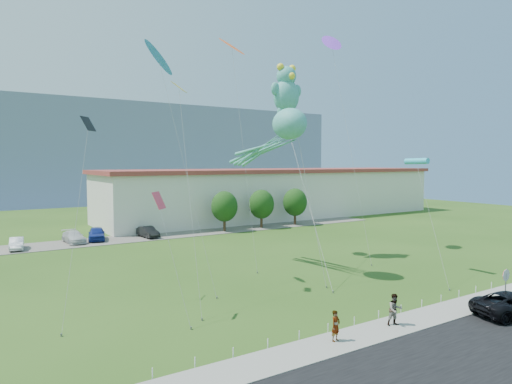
{
  "coord_description": "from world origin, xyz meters",
  "views": [
    {
      "loc": [
        -19.57,
        -19.69,
        9.3
      ],
      "look_at": [
        -1.7,
        8.0,
        7.17
      ],
      "focal_mm": 32.0,
      "sensor_mm": 36.0,
      "label": 1
    }
  ],
  "objects_px": {
    "stop_sign": "(506,279)",
    "pedestrian_left": "(336,326)",
    "parked_car_black": "(148,232)",
    "octopus_kite": "(279,135)",
    "parked_car_silver": "(17,244)",
    "pedestrian_right": "(395,310)",
    "parked_car_white": "(74,237)",
    "warehouse": "(278,193)",
    "teddy_bear_kite": "(286,92)",
    "parked_car_blue": "(97,234)"
  },
  "relations": [
    {
      "from": "pedestrian_left",
      "to": "octopus_kite",
      "type": "xyz_separation_m",
      "value": [
        6.11,
        13.59,
        10.63
      ]
    },
    {
      "from": "warehouse",
      "to": "parked_car_black",
      "type": "relative_size",
      "value": 14.95
    },
    {
      "from": "parked_car_silver",
      "to": "parked_car_white",
      "type": "bearing_deg",
      "value": 17.1
    },
    {
      "from": "pedestrian_right",
      "to": "octopus_kite",
      "type": "height_order",
      "value": "octopus_kite"
    },
    {
      "from": "parked_car_silver",
      "to": "parked_car_blue",
      "type": "bearing_deg",
      "value": 16.01
    },
    {
      "from": "pedestrian_left",
      "to": "pedestrian_right",
      "type": "xyz_separation_m",
      "value": [
        4.38,
        -0.13,
        0.1
      ]
    },
    {
      "from": "pedestrian_left",
      "to": "parked_car_silver",
      "type": "xyz_separation_m",
      "value": [
        -11.32,
        37.05,
        -0.2
      ]
    },
    {
      "from": "parked_car_white",
      "to": "octopus_kite",
      "type": "bearing_deg",
      "value": -68.5
    },
    {
      "from": "warehouse",
      "to": "pedestrian_right",
      "type": "height_order",
      "value": "warehouse"
    },
    {
      "from": "warehouse",
      "to": "pedestrian_right",
      "type": "bearing_deg",
      "value": -118.41
    },
    {
      "from": "parked_car_silver",
      "to": "teddy_bear_kite",
      "type": "relative_size",
      "value": 0.21
    },
    {
      "from": "parked_car_white",
      "to": "pedestrian_right",
      "type": "bearing_deg",
      "value": -79.28
    },
    {
      "from": "warehouse",
      "to": "stop_sign",
      "type": "xyz_separation_m",
      "value": [
        -16.5,
        -48.21,
        -2.26
      ]
    },
    {
      "from": "warehouse",
      "to": "parked_car_white",
      "type": "relative_size",
      "value": 13.15
    },
    {
      "from": "pedestrian_left",
      "to": "parked_car_white",
      "type": "relative_size",
      "value": 0.34
    },
    {
      "from": "pedestrian_left",
      "to": "teddy_bear_kite",
      "type": "height_order",
      "value": "teddy_bear_kite"
    },
    {
      "from": "octopus_kite",
      "to": "stop_sign",
      "type": "bearing_deg",
      "value": -65.13
    },
    {
      "from": "pedestrian_right",
      "to": "parked_car_black",
      "type": "height_order",
      "value": "pedestrian_right"
    },
    {
      "from": "octopus_kite",
      "to": "teddy_bear_kite",
      "type": "height_order",
      "value": "teddy_bear_kite"
    },
    {
      "from": "pedestrian_left",
      "to": "pedestrian_right",
      "type": "distance_m",
      "value": 4.38
    },
    {
      "from": "pedestrian_left",
      "to": "parked_car_white",
      "type": "xyz_separation_m",
      "value": [
        -5.35,
        38.13,
        -0.16
      ]
    },
    {
      "from": "stop_sign",
      "to": "pedestrian_right",
      "type": "distance_m",
      "value": 8.94
    },
    {
      "from": "parked_car_blue",
      "to": "octopus_kite",
      "type": "relative_size",
      "value": 0.34
    },
    {
      "from": "stop_sign",
      "to": "parked_car_black",
      "type": "height_order",
      "value": "stop_sign"
    },
    {
      "from": "parked_car_white",
      "to": "parked_car_blue",
      "type": "xyz_separation_m",
      "value": [
        2.64,
        0.31,
        0.11
      ]
    },
    {
      "from": "parked_car_black",
      "to": "octopus_kite",
      "type": "distance_m",
      "value": 26.11
    },
    {
      "from": "stop_sign",
      "to": "parked_car_black",
      "type": "xyz_separation_m",
      "value": [
        -9.99,
        38.79,
        -1.14
      ]
    },
    {
      "from": "parked_car_blue",
      "to": "pedestrian_left",
      "type": "bearing_deg",
      "value": -72.08
    },
    {
      "from": "warehouse",
      "to": "pedestrian_left",
      "type": "relative_size",
      "value": 38.22
    },
    {
      "from": "pedestrian_right",
      "to": "octopus_kite",
      "type": "bearing_deg",
      "value": 100.48
    },
    {
      "from": "stop_sign",
      "to": "octopus_kite",
      "type": "relative_size",
      "value": 0.18
    },
    {
      "from": "warehouse",
      "to": "stop_sign",
      "type": "relative_size",
      "value": 24.4
    },
    {
      "from": "pedestrian_left",
      "to": "teddy_bear_kite",
      "type": "relative_size",
      "value": 0.09
    },
    {
      "from": "parked_car_black",
      "to": "parked_car_white",
      "type": "bearing_deg",
      "value": 168.45
    },
    {
      "from": "stop_sign",
      "to": "teddy_bear_kite",
      "type": "distance_m",
      "value": 24.8
    },
    {
      "from": "pedestrian_right",
      "to": "parked_car_blue",
      "type": "xyz_separation_m",
      "value": [
        -7.08,
        38.58,
        -0.16
      ]
    },
    {
      "from": "parked_car_silver",
      "to": "pedestrian_right",
      "type": "bearing_deg",
      "value": -60.34
    },
    {
      "from": "parked_car_white",
      "to": "parked_car_black",
      "type": "relative_size",
      "value": 1.14
    },
    {
      "from": "stop_sign",
      "to": "pedestrian_left",
      "type": "relative_size",
      "value": 1.57
    },
    {
      "from": "pedestrian_left",
      "to": "octopus_kite",
      "type": "distance_m",
      "value": 18.31
    },
    {
      "from": "pedestrian_right",
      "to": "parked_car_blue",
      "type": "relative_size",
      "value": 0.39
    },
    {
      "from": "parked_car_white",
      "to": "octopus_kite",
      "type": "xyz_separation_m",
      "value": [
        11.46,
        -24.54,
        10.79
      ]
    },
    {
      "from": "pedestrian_left",
      "to": "parked_car_silver",
      "type": "height_order",
      "value": "pedestrian_left"
    },
    {
      "from": "teddy_bear_kite",
      "to": "parked_car_white",
      "type": "bearing_deg",
      "value": 129.12
    },
    {
      "from": "parked_car_white",
      "to": "parked_car_blue",
      "type": "height_order",
      "value": "parked_car_blue"
    },
    {
      "from": "warehouse",
      "to": "stop_sign",
      "type": "height_order",
      "value": "warehouse"
    },
    {
      "from": "pedestrian_right",
      "to": "parked_car_white",
      "type": "height_order",
      "value": "pedestrian_right"
    },
    {
      "from": "pedestrian_right",
      "to": "parked_car_white",
      "type": "distance_m",
      "value": 39.48
    },
    {
      "from": "warehouse",
      "to": "octopus_kite",
      "type": "xyz_separation_m",
      "value": [
        -23.54,
        -33.01,
        7.4
      ]
    },
    {
      "from": "teddy_bear_kite",
      "to": "warehouse",
      "type": "bearing_deg",
      "value": 55.76
    }
  ]
}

